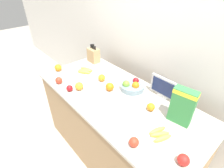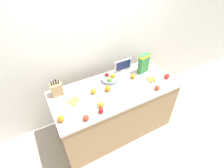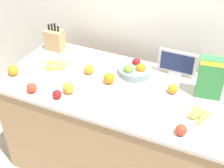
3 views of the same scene
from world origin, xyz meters
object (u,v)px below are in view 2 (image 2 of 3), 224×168
banana_bunch_left (152,79)px  orange_mid_right (101,104)px  apple_rightmost (167,76)px  apple_near_bananas (86,118)px  cereal_box (144,63)px  knife_block (57,89)px  apple_front (157,88)px  orange_front_left (61,119)px  apple_middle (101,111)px  small_monitor (123,65)px  orange_by_cereal (94,91)px  fruit_bowl (110,79)px  orange_mid_left (133,76)px  orange_front_right (108,89)px  banana_bunch_right (74,100)px

banana_bunch_left → orange_mid_right: (-0.95, -0.13, 0.02)m
apple_rightmost → apple_near_bananas: size_ratio=1.05×
cereal_box → knife_block: bearing=164.9°
apple_front → orange_front_left: orange_front_left is taller
apple_rightmost → apple_near_bananas: apple_rightmost is taller
apple_middle → small_monitor: bearing=42.0°
apple_middle → orange_by_cereal: orange_by_cereal is taller
fruit_bowl → apple_middle: size_ratio=3.88×
banana_bunch_left → apple_rightmost: 0.25m
orange_mid_left → knife_block: bearing=170.1°
apple_near_bananas → orange_front_right: orange_front_right is taller
orange_mid_left → apple_middle: bearing=-151.8°
apple_front → orange_front_right: bearing=153.4°
small_monitor → orange_mid_left: (0.04, -0.24, -0.08)m
cereal_box → orange_front_left: (-1.49, -0.36, -0.13)m
knife_block → apple_front: 1.45m
small_monitor → orange_front_right: small_monitor is taller
small_monitor → cereal_box: size_ratio=0.94×
apple_front → orange_mid_left: size_ratio=1.00×
banana_bunch_left → orange_front_left: orange_front_left is taller
small_monitor → apple_middle: small_monitor is taller
banana_bunch_left → orange_front_left: (-1.48, -0.11, 0.02)m
small_monitor → orange_mid_left: size_ratio=4.11×
apple_middle → orange_by_cereal: 0.39m
knife_block → cereal_box: cereal_box is taller
fruit_bowl → orange_front_left: 0.99m
cereal_box → banana_bunch_right: (-1.24, -0.12, -0.16)m
apple_middle → orange_mid_left: 0.86m
cereal_box → apple_middle: size_ratio=4.80×
banana_bunch_left → orange_mid_left: bearing=142.4°
small_monitor → apple_near_bananas: 1.15m
fruit_bowl → banana_bunch_left: 0.66m
cereal_box → banana_bunch_left: bearing=-101.7°
banana_bunch_right → apple_middle: bearing=-56.6°
cereal_box → apple_near_bananas: cereal_box is taller
apple_near_bananas → apple_middle: 0.21m
knife_block → apple_front: knife_block is taller
apple_near_bananas → orange_front_left: 0.30m
orange_mid_left → orange_front_right: bearing=-171.1°
orange_mid_right → banana_bunch_right: bearing=136.7°
orange_mid_left → orange_front_left: bearing=-166.8°
small_monitor → banana_bunch_right: small_monitor is taller
orange_mid_left → orange_by_cereal: bearing=-178.0°
orange_mid_right → orange_by_cereal: bearing=85.9°
small_monitor → apple_near_bananas: (-0.93, -0.66, -0.08)m
apple_front → orange_front_left: (-1.41, 0.11, 0.01)m
apple_rightmost → orange_front_right: (-0.96, 0.19, 0.00)m
orange_mid_right → knife_block: bearing=130.6°
fruit_bowl → orange_front_left: bearing=-155.2°
orange_front_right → apple_near_bananas: bearing=-144.4°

